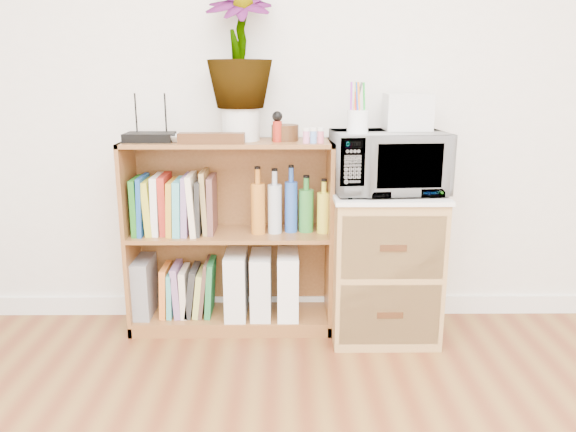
{
  "coord_description": "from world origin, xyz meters",
  "views": [
    {
      "loc": [
        -0.09,
        -0.57,
        1.27
      ],
      "look_at": [
        -0.07,
        1.95,
        0.62
      ],
      "focal_mm": 35.0,
      "sensor_mm": 36.0,
      "label": 1
    }
  ],
  "objects": [
    {
      "name": "skirting_board",
      "position": [
        0.0,
        2.24,
        0.05
      ],
      "size": [
        4.0,
        0.02,
        0.1
      ],
      "primitive_type": "cube",
      "color": "white",
      "rests_on": "ground"
    },
    {
      "name": "bookshelf",
      "position": [
        -0.35,
        2.1,
        0.47
      ],
      "size": [
        1.0,
        0.3,
        0.95
      ],
      "primitive_type": "cube",
      "color": "brown",
      "rests_on": "ground"
    },
    {
      "name": "wicker_unit",
      "position": [
        0.4,
        2.02,
        0.35
      ],
      "size": [
        0.5,
        0.45,
        0.7
      ],
      "primitive_type": "cube",
      "color": "#9E7542",
      "rests_on": "ground"
    },
    {
      "name": "microwave",
      "position": [
        0.4,
        2.02,
        0.86
      ],
      "size": [
        0.54,
        0.39,
        0.28
      ],
      "primitive_type": "imported",
      "rotation": [
        0.0,
        0.0,
        0.09
      ],
      "color": "white",
      "rests_on": "wicker_unit"
    },
    {
      "name": "pen_cup",
      "position": [
        0.24,
        1.94,
        1.05
      ],
      "size": [
        0.09,
        0.09,
        0.1
      ],
      "primitive_type": "cylinder",
      "color": "white",
      "rests_on": "microwave"
    },
    {
      "name": "small_appliance",
      "position": [
        0.5,
        2.09,
        1.09
      ],
      "size": [
        0.21,
        0.18,
        0.17
      ],
      "primitive_type": "cube",
      "color": "silver",
      "rests_on": "microwave"
    },
    {
      "name": "router",
      "position": [
        -0.71,
        2.08,
        0.97
      ],
      "size": [
        0.23,
        0.15,
        0.04
      ],
      "primitive_type": "cube",
      "color": "black",
      "rests_on": "bookshelf"
    },
    {
      "name": "white_bowl",
      "position": [
        -0.57,
        2.07,
        0.97
      ],
      "size": [
        0.13,
        0.13,
        0.03
      ],
      "primitive_type": "imported",
      "color": "silver",
      "rests_on": "bookshelf"
    },
    {
      "name": "plant_pot",
      "position": [
        -0.29,
        2.12,
        1.03
      ],
      "size": [
        0.18,
        0.18,
        0.15
      ],
      "primitive_type": "cylinder",
      "color": "silver",
      "rests_on": "bookshelf"
    },
    {
      "name": "potted_plant",
      "position": [
        -0.29,
        2.12,
        1.38
      ],
      "size": [
        0.31,
        0.31,
        0.55
      ],
      "primitive_type": "imported",
      "color": "#366528",
      "rests_on": "plant_pot"
    },
    {
      "name": "trinket_box",
      "position": [
        -0.41,
        2.0,
        0.97
      ],
      "size": [
        0.3,
        0.08,
        0.05
      ],
      "primitive_type": "cube",
      "color": "#3B1D10",
      "rests_on": "bookshelf"
    },
    {
      "name": "kokeshi_doll",
      "position": [
        -0.11,
        2.06,
        1.0
      ],
      "size": [
        0.04,
        0.04,
        0.1
      ],
      "primitive_type": "cylinder",
      "color": "#A02013",
      "rests_on": "bookshelf"
    },
    {
      "name": "wooden_bowl",
      "position": [
        -0.08,
        2.11,
        0.99
      ],
      "size": [
        0.13,
        0.13,
        0.08
      ],
      "primitive_type": "cylinder",
      "color": "#3A240F",
      "rests_on": "bookshelf"
    },
    {
      "name": "paint_jars",
      "position": [
        0.05,
        2.01,
        0.98
      ],
      "size": [
        0.11,
        0.04,
        0.05
      ],
      "primitive_type": "cube",
      "color": "pink",
      "rests_on": "bookshelf"
    },
    {
      "name": "file_box",
      "position": [
        -0.79,
        2.1,
        0.22
      ],
      "size": [
        0.09,
        0.23,
        0.29
      ],
      "primitive_type": "cube",
      "color": "gray",
      "rests_on": "bookshelf"
    },
    {
      "name": "magazine_holder_left",
      "position": [
        -0.33,
        2.09,
        0.23
      ],
      "size": [
        0.1,
        0.26,
        0.33
      ],
      "primitive_type": "cube",
      "color": "silver",
      "rests_on": "bookshelf"
    },
    {
      "name": "magazine_holder_mid",
      "position": [
        -0.2,
        2.09,
        0.23
      ],
      "size": [
        0.1,
        0.25,
        0.32
      ],
      "primitive_type": "cube",
      "color": "silver",
      "rests_on": "bookshelf"
    },
    {
      "name": "magazine_holder_right",
      "position": [
        -0.07,
        2.09,
        0.23
      ],
      "size": [
        0.1,
        0.26,
        0.33
      ],
      "primitive_type": "cube",
      "color": "white",
      "rests_on": "bookshelf"
    },
    {
      "name": "cookbooks",
      "position": [
        -0.62,
        2.1,
        0.64
      ],
      "size": [
        0.39,
        0.2,
        0.31
      ],
      "color": "#1F6D1D",
      "rests_on": "bookshelf"
    },
    {
      "name": "liquor_bottles",
      "position": [
        -0.06,
        2.1,
        0.65
      ],
      "size": [
        0.39,
        0.07,
        0.32
      ],
      "color": "#BD6E23",
      "rests_on": "bookshelf"
    },
    {
      "name": "lower_books",
      "position": [
        -0.57,
        2.1,
        0.2
      ],
      "size": [
        0.27,
        0.19,
        0.28
      ],
      "color": "orange",
      "rests_on": "bookshelf"
    }
  ]
}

